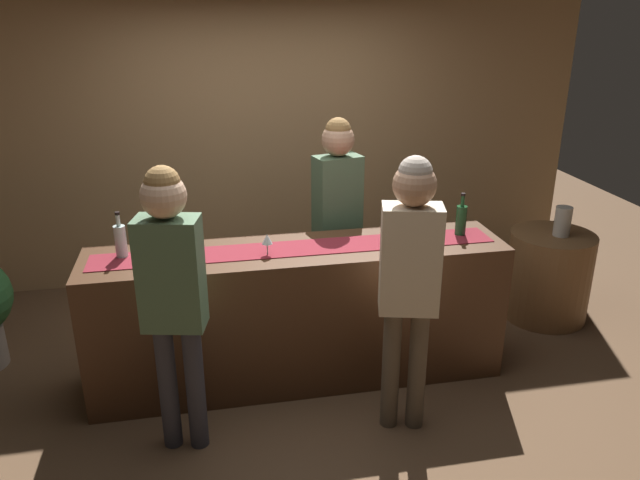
{
  "coord_description": "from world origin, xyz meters",
  "views": [
    {
      "loc": [
        -0.58,
        -3.71,
        2.49
      ],
      "look_at": [
        0.15,
        0.0,
        1.02
      ],
      "focal_mm": 34.5,
      "sensor_mm": 36.0,
      "label": 1
    }
  ],
  "objects_px": {
    "wine_bottle_green": "(461,219)",
    "bartender": "(337,205)",
    "customer_browsing": "(172,283)",
    "round_side_table": "(548,276)",
    "wine_glass_mid_counter": "(267,240)",
    "wine_bottle_clear": "(121,240)",
    "vase_on_side_table": "(563,221)",
    "customer_sipping": "(410,268)",
    "wine_glass_near_customer": "(404,223)"
  },
  "relations": [
    {
      "from": "wine_glass_near_customer",
      "to": "customer_browsing",
      "type": "distance_m",
      "value": 1.67
    },
    {
      "from": "wine_bottle_green",
      "to": "customer_sipping",
      "type": "distance_m",
      "value": 0.93
    },
    {
      "from": "customer_sipping",
      "to": "round_side_table",
      "type": "height_order",
      "value": "customer_sipping"
    },
    {
      "from": "wine_glass_near_customer",
      "to": "bartender",
      "type": "height_order",
      "value": "bartender"
    },
    {
      "from": "wine_glass_mid_counter",
      "to": "customer_sipping",
      "type": "xyz_separation_m",
      "value": [
        0.75,
        -0.59,
        -0.01
      ]
    },
    {
      "from": "wine_glass_mid_counter",
      "to": "bartender",
      "type": "distance_m",
      "value": 0.89
    },
    {
      "from": "wine_bottle_green",
      "to": "bartender",
      "type": "height_order",
      "value": "bartender"
    },
    {
      "from": "customer_browsing",
      "to": "vase_on_side_table",
      "type": "height_order",
      "value": "customer_browsing"
    },
    {
      "from": "wine_bottle_clear",
      "to": "vase_on_side_table",
      "type": "distance_m",
      "value": 3.36
    },
    {
      "from": "wine_glass_near_customer",
      "to": "bartender",
      "type": "bearing_deg",
      "value": 124.44
    },
    {
      "from": "wine_bottle_clear",
      "to": "bartender",
      "type": "distance_m",
      "value": 1.6
    },
    {
      "from": "wine_bottle_clear",
      "to": "wine_glass_near_customer",
      "type": "height_order",
      "value": "wine_bottle_clear"
    },
    {
      "from": "wine_glass_near_customer",
      "to": "vase_on_side_table",
      "type": "xyz_separation_m",
      "value": [
        1.46,
        0.38,
        -0.22
      ]
    },
    {
      "from": "customer_sipping",
      "to": "customer_browsing",
      "type": "relative_size",
      "value": 1.0
    },
    {
      "from": "bartender",
      "to": "vase_on_side_table",
      "type": "height_order",
      "value": "bartender"
    },
    {
      "from": "round_side_table",
      "to": "vase_on_side_table",
      "type": "height_order",
      "value": "vase_on_side_table"
    },
    {
      "from": "bartender",
      "to": "wine_glass_near_customer",
      "type": "bearing_deg",
      "value": 110.49
    },
    {
      "from": "customer_sipping",
      "to": "customer_browsing",
      "type": "height_order",
      "value": "customer_sipping"
    },
    {
      "from": "wine_glass_mid_counter",
      "to": "customer_sipping",
      "type": "relative_size",
      "value": 0.08
    },
    {
      "from": "wine_glass_near_customer",
      "to": "wine_bottle_clear",
      "type": "bearing_deg",
      "value": 179.54
    },
    {
      "from": "wine_glass_mid_counter",
      "to": "customer_sipping",
      "type": "height_order",
      "value": "customer_sipping"
    },
    {
      "from": "round_side_table",
      "to": "wine_glass_near_customer",
      "type": "bearing_deg",
      "value": -163.6
    },
    {
      "from": "wine_bottle_green",
      "to": "wine_bottle_clear",
      "type": "bearing_deg",
      "value": 178.98
    },
    {
      "from": "wine_bottle_green",
      "to": "bartender",
      "type": "distance_m",
      "value": 0.93
    },
    {
      "from": "wine_glass_mid_counter",
      "to": "vase_on_side_table",
      "type": "distance_m",
      "value": 2.49
    },
    {
      "from": "customer_sipping",
      "to": "wine_bottle_green",
      "type": "bearing_deg",
      "value": 63.24
    },
    {
      "from": "wine_bottle_green",
      "to": "wine_glass_near_customer",
      "type": "distance_m",
      "value": 0.4
    },
    {
      "from": "wine_glass_mid_counter",
      "to": "round_side_table",
      "type": "distance_m",
      "value": 2.55
    },
    {
      "from": "round_side_table",
      "to": "vase_on_side_table",
      "type": "relative_size",
      "value": 3.08
    },
    {
      "from": "bartender",
      "to": "customer_browsing",
      "type": "xyz_separation_m",
      "value": [
        -1.19,
        -1.17,
        -0.0
      ]
    },
    {
      "from": "wine_bottle_clear",
      "to": "wine_glass_near_customer",
      "type": "bearing_deg",
      "value": -0.46
    },
    {
      "from": "wine_glass_near_customer",
      "to": "bartender",
      "type": "xyz_separation_m",
      "value": [
        -0.36,
        0.52,
        -0.01
      ]
    },
    {
      "from": "wine_glass_mid_counter",
      "to": "bartender",
      "type": "relative_size",
      "value": 0.08
    },
    {
      "from": "wine_bottle_green",
      "to": "wine_glass_near_customer",
      "type": "xyz_separation_m",
      "value": [
        -0.4,
        0.03,
        -0.01
      ]
    },
    {
      "from": "customer_sipping",
      "to": "vase_on_side_table",
      "type": "distance_m",
      "value": 2.02
    },
    {
      "from": "wine_glass_mid_counter",
      "to": "bartender",
      "type": "height_order",
      "value": "bartender"
    },
    {
      "from": "wine_bottle_green",
      "to": "wine_glass_mid_counter",
      "type": "bearing_deg",
      "value": -175.43
    },
    {
      "from": "wine_bottle_clear",
      "to": "wine_glass_mid_counter",
      "type": "xyz_separation_m",
      "value": [
        0.91,
        -0.15,
        -0.01
      ]
    },
    {
      "from": "customer_browsing",
      "to": "wine_bottle_clear",
      "type": "bearing_deg",
      "value": 128.99
    },
    {
      "from": "wine_glass_mid_counter",
      "to": "round_side_table",
      "type": "bearing_deg",
      "value": 13.07
    },
    {
      "from": "wine_glass_near_customer",
      "to": "vase_on_side_table",
      "type": "bearing_deg",
      "value": 14.64
    },
    {
      "from": "wine_bottle_clear",
      "to": "bartender",
      "type": "height_order",
      "value": "bartender"
    },
    {
      "from": "customer_browsing",
      "to": "customer_sipping",
      "type": "bearing_deg",
      "value": 9.58
    },
    {
      "from": "wine_bottle_green",
      "to": "customer_sipping",
      "type": "xyz_separation_m",
      "value": [
        -0.61,
        -0.7,
        -0.01
      ]
    },
    {
      "from": "wine_glass_near_customer",
      "to": "wine_bottle_green",
      "type": "bearing_deg",
      "value": -3.64
    },
    {
      "from": "customer_browsing",
      "to": "round_side_table",
      "type": "height_order",
      "value": "customer_browsing"
    },
    {
      "from": "wine_bottle_green",
      "to": "round_side_table",
      "type": "bearing_deg",
      "value": 23.48
    },
    {
      "from": "wine_bottle_green",
      "to": "wine_glass_mid_counter",
      "type": "xyz_separation_m",
      "value": [
        -1.36,
        -0.11,
        -0.01
      ]
    },
    {
      "from": "wine_bottle_green",
      "to": "bartender",
      "type": "bearing_deg",
      "value": 144.32
    },
    {
      "from": "wine_glass_mid_counter",
      "to": "round_side_table",
      "type": "relative_size",
      "value": 0.19
    }
  ]
}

